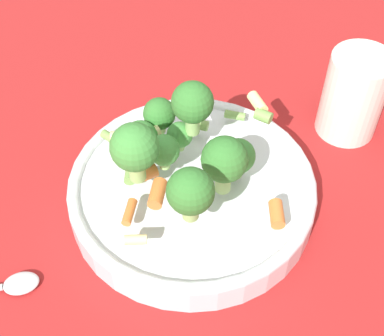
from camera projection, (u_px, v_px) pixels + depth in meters
ground_plane at (192, 202)px, 0.61m from camera, size 3.00×3.00×0.00m
bowl at (192, 190)px, 0.59m from camera, size 0.27×0.27×0.04m
pasta_salad at (185, 148)px, 0.53m from camera, size 0.20×0.20×0.11m
cup at (354, 94)px, 0.65m from camera, size 0.07×0.07×0.11m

